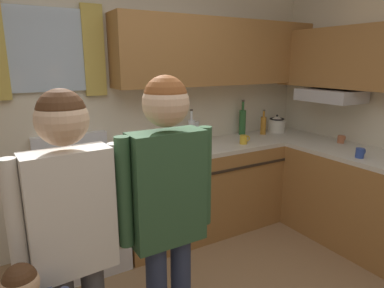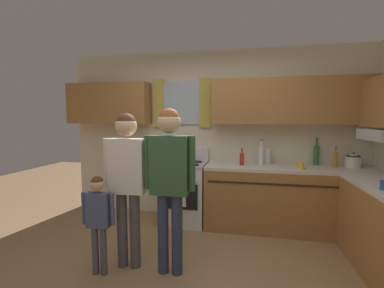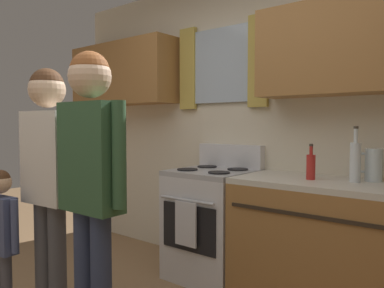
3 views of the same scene
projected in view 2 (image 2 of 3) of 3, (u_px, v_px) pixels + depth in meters
name	position (u px, v px, depth m)	size (l,w,h in m)	color
ground_plane	(182.00, 288.00, 2.40)	(12.00, 12.00, 0.00)	#93704C
back_wall_unit	(213.00, 123.00, 4.02)	(4.60, 0.42, 2.60)	beige
kitchen_counter_run	(318.00, 208.00, 3.24)	(2.30, 1.87, 0.90)	#9E6B38
stove_oven	(185.00, 191.00, 3.93)	(0.63, 0.67, 1.10)	silver
bottle_sauce_red	(242.00, 159.00, 3.69)	(0.06, 0.06, 0.25)	red
bottle_tall_clear	(261.00, 155.00, 3.70)	(0.07, 0.07, 0.37)	silver
bottle_wine_green	(316.00, 154.00, 3.71)	(0.08, 0.08, 0.39)	#2D6633
bottle_oil_amber	(335.00, 159.00, 3.56)	(0.06, 0.06, 0.29)	#B27223
mug_mustard_yellow	(301.00, 166.00, 3.42)	(0.12, 0.08, 0.09)	gold
stovetop_kettle	(353.00, 160.00, 3.54)	(0.27, 0.20, 0.21)	silver
water_pitcher	(267.00, 156.00, 3.79)	(0.19, 0.11, 0.22)	silver
adult_holding_child	(127.00, 172.00, 2.66)	(0.50, 0.22, 1.62)	#4C4C51
adult_in_plaid	(170.00, 171.00, 2.55)	(0.51, 0.22, 1.66)	#2D3856
small_child	(98.00, 213.00, 2.56)	(0.34, 0.13, 1.00)	#4C4C56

